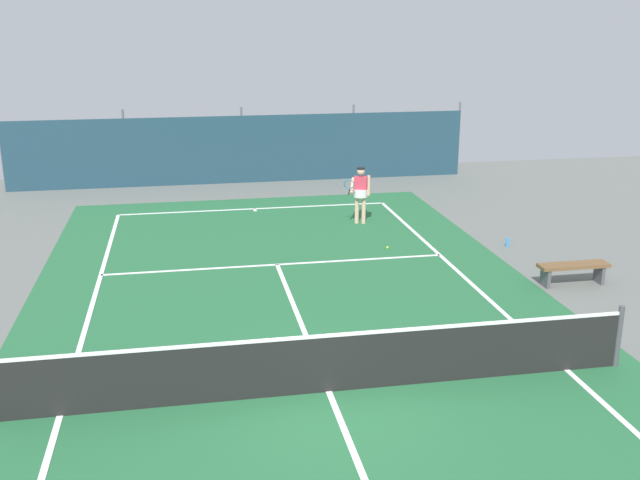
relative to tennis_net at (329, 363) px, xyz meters
The scene contains 10 objects.
ground_plane 0.51m from the tennis_net, ahead, with size 36.00×36.00×0.00m, color slate.
court_surface 0.51m from the tennis_net, ahead, with size 11.02×26.60×0.01m.
tennis_net is the anchor object (origin of this frame).
back_fence 16.30m from the tennis_net, 90.00° to the left, with size 16.30×0.98×2.70m.
tennis_player 10.11m from the tennis_net, 73.67° to the left, with size 0.83×0.66×1.64m.
tennis_ball_near_player 2.83m from the tennis_net, 143.94° to the left, with size 0.07×0.07×0.07m, color #CCDB33.
tennis_ball_midcourt 7.78m from the tennis_net, 67.53° to the left, with size 0.07×0.07×0.07m, color #CCDB33.
parked_car 18.28m from the tennis_net, 82.20° to the left, with size 2.18×4.29×1.68m.
courtside_bench 7.39m from the tennis_net, 31.40° to the left, with size 1.60×0.40×0.49m.
water_bottle 9.11m from the tennis_net, 48.08° to the left, with size 0.08×0.08×0.24m, color #338CD8.
Camera 1 is at (-2.08, -10.40, 5.74)m, focal length 41.55 mm.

